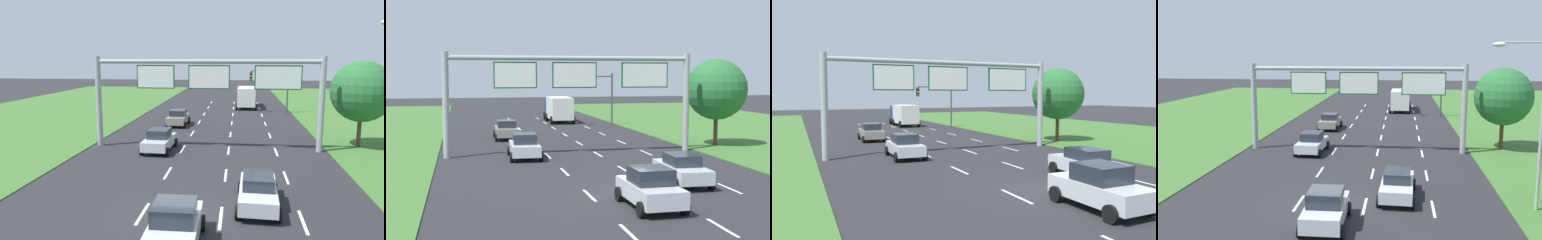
{
  "view_description": "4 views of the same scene",
  "coord_description": "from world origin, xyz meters",
  "views": [
    {
      "loc": [
        2.42,
        -15.42,
        6.92
      ],
      "look_at": [
        -0.97,
        11.6,
        2.34
      ],
      "focal_mm": 35.0,
      "sensor_mm": 36.0,
      "label": 1
    },
    {
      "loc": [
        -7.42,
        -23.38,
        5.59
      ],
      "look_at": [
        -0.38,
        8.72,
        2.7
      ],
      "focal_mm": 50.0,
      "sensor_mm": 36.0,
      "label": 2
    },
    {
      "loc": [
        -10.14,
        -13.17,
        4.28
      ],
      "look_at": [
        1.58,
        12.69,
        2.34
      ],
      "focal_mm": 35.0,
      "sensor_mm": 36.0,
      "label": 3
    },
    {
      "loc": [
        3.5,
        -21.11,
        7.9
      ],
      "look_at": [
        -0.51,
        12.51,
        2.49
      ],
      "focal_mm": 40.0,
      "sensor_mm": 36.0,
      "label": 4
    }
  ],
  "objects": [
    {
      "name": "ground_plane",
      "position": [
        0.0,
        0.0,
        0.0
      ],
      "size": [
        200.0,
        200.0,
        0.0
      ],
      "primitive_type": "plane",
      "color": "#262628"
    },
    {
      "name": "lane_dashes_inner_left",
      "position": [
        -1.75,
        12.0,
        0.0
      ],
      "size": [
        0.14,
        62.4,
        0.01
      ],
      "color": "white",
      "rests_on": "ground_plane"
    },
    {
      "name": "lane_dashes_inner_right",
      "position": [
        1.75,
        12.0,
        0.0
      ],
      "size": [
        0.14,
        62.4,
        0.01
      ],
      "color": "white",
      "rests_on": "ground_plane"
    },
    {
      "name": "lane_dashes_slip",
      "position": [
        5.25,
        12.0,
        0.0
      ],
      "size": [
        0.14,
        62.4,
        0.01
      ],
      "color": "white",
      "rests_on": "ground_plane"
    },
    {
      "name": "car_near_red",
      "position": [
        -3.41,
        11.39,
        0.81
      ],
      "size": [
        2.2,
        4.2,
        1.63
      ],
      "rotation": [
        0.0,
        0.0,
        -0.03
      ],
      "color": "silver",
      "rests_on": "ground_plane"
    },
    {
      "name": "car_lead_silver",
      "position": [
        0.19,
        -2.71,
        0.83
      ],
      "size": [
        2.09,
        3.94,
        1.7
      ],
      "rotation": [
        0.0,
        0.0,
        0.02
      ],
      "color": "silver",
      "rests_on": "ground_plane"
    },
    {
      "name": "car_mid_lane",
      "position": [
        3.41,
        1.5,
        0.77
      ],
      "size": [
        2.11,
        4.35,
        1.53
      ],
      "rotation": [
        0.0,
        0.0,
        -0.04
      ],
      "color": "silver",
      "rests_on": "ground_plane"
    },
    {
      "name": "car_far_ahead",
      "position": [
        -3.71,
        21.95,
        0.8
      ],
      "size": [
        2.11,
        4.08,
        1.6
      ],
      "rotation": [
        0.0,
        0.0,
        -0.02
      ],
      "color": "gray",
      "rests_on": "ground_plane"
    },
    {
      "name": "box_truck",
      "position": [
        3.49,
        36.95,
        1.59
      ],
      "size": [
        2.81,
        7.56,
        2.86
      ],
      "rotation": [
        0.0,
        0.0,
        -0.02
      ],
      "color": "navy",
      "rests_on": "ground_plane"
    },
    {
      "name": "sign_gantry",
      "position": [
        0.25,
        12.45,
        4.95
      ],
      "size": [
        17.24,
        0.44,
        7.0
      ],
      "color": "#9EA0A5",
      "rests_on": "ground_plane"
    },
    {
      "name": "traffic_light_mast",
      "position": [
        6.45,
        31.73,
        3.87
      ],
      "size": [
        4.76,
        0.49,
        5.6
      ],
      "color": "#47494F",
      "rests_on": "ground_plane"
    },
    {
      "name": "roadside_tree_mid",
      "position": [
        11.72,
        14.35,
        4.33
      ],
      "size": [
        4.65,
        4.65,
        6.67
      ],
      "color": "#513823",
      "rests_on": "ground_plane"
    }
  ]
}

